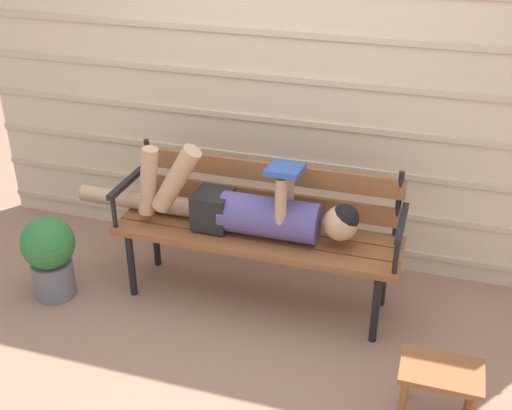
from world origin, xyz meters
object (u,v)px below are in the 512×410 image
object	(u,v)px
reclining_person	(245,209)
potted_plant	(50,254)
park_bench	(259,222)
footstool	(440,380)

from	to	relation	value
reclining_person	potted_plant	xyz separation A→B (m)	(-1.10, -0.31, -0.32)
park_bench	potted_plant	world-z (taller)	park_bench
reclining_person	footstool	distance (m)	1.36
footstool	reclining_person	bearing A→B (deg)	150.61
park_bench	potted_plant	distance (m)	1.25
park_bench	footstool	bearing A→B (deg)	-33.42
reclining_person	footstool	bearing A→B (deg)	-29.39
footstool	potted_plant	world-z (taller)	potted_plant
park_bench	footstool	distance (m)	1.32
reclining_person	footstool	world-z (taller)	reclining_person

